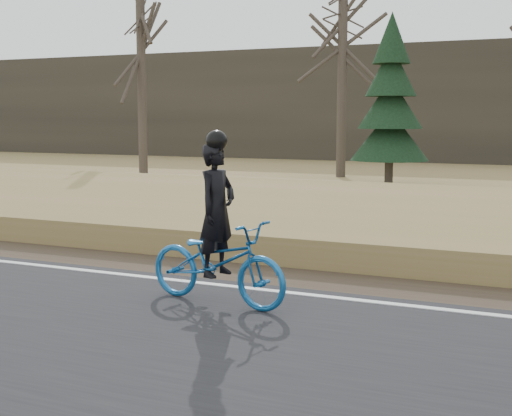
% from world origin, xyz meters
% --- Properties ---
extents(cyclist, '(2.04, 0.99, 2.10)m').
position_xyz_m(cyclist, '(-4.42, -0.63, 0.72)').
color(cyclist, '#165A9B').
rests_on(cyclist, road).
extents(bare_tree_far_left, '(0.36, 0.36, 8.35)m').
position_xyz_m(bare_tree_far_left, '(-16.24, 15.70, 4.18)').
color(bare_tree_far_left, '#4D4338').
rests_on(bare_tree_far_left, ground).
extents(bare_tree_left, '(0.36, 0.36, 7.70)m').
position_xyz_m(bare_tree_left, '(-8.88, 18.26, 3.85)').
color(bare_tree_left, '#4D4338').
rests_on(bare_tree_left, ground).
extents(conifer, '(2.60, 2.60, 5.74)m').
position_xyz_m(conifer, '(-6.29, 15.41, 2.71)').
color(conifer, '#4D4338').
rests_on(conifer, ground).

